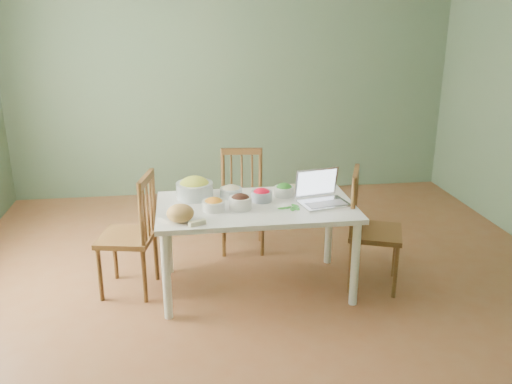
{
  "coord_description": "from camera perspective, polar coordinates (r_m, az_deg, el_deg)",
  "views": [
    {
      "loc": [
        -0.6,
        -3.59,
        2.05
      ],
      "look_at": [
        -0.08,
        0.11,
        0.78
      ],
      "focal_mm": 37.71,
      "sensor_mm": 36.0,
      "label": 1
    }
  ],
  "objects": [
    {
      "name": "floor",
      "position": [
        4.18,
        1.29,
        -10.69
      ],
      "size": [
        5.0,
        5.0,
        0.0
      ],
      "primitive_type": "cube",
      "color": "brown",
      "rests_on": "ground"
    },
    {
      "name": "wall_back",
      "position": [
        6.16,
        -2.46,
        12.16
      ],
      "size": [
        5.0,
        0.0,
        2.7
      ],
      "primitive_type": "cube",
      "color": "#52664B",
      "rests_on": "ground"
    },
    {
      "name": "wall_front",
      "position": [
        1.43,
        18.52,
        -11.69
      ],
      "size": [
        5.0,
        0.0,
        2.7
      ],
      "primitive_type": "cube",
      "color": "#52664B",
      "rests_on": "ground"
    },
    {
      "name": "dining_table",
      "position": [
        4.11,
        -0.0,
        -5.85
      ],
      "size": [
        1.46,
        0.82,
        0.68
      ],
      "primitive_type": null,
      "color": "white",
      "rests_on": "floor"
    },
    {
      "name": "chair_far",
      "position": [
        4.75,
        -1.46,
        -1.06
      ],
      "size": [
        0.43,
        0.41,
        0.89
      ],
      "primitive_type": null,
      "rotation": [
        0.0,
        0.0,
        -0.1
      ],
      "color": "#5B3615",
      "rests_on": "floor"
    },
    {
      "name": "chair_left",
      "position": [
        4.14,
        -13.58,
        -4.38
      ],
      "size": [
        0.47,
        0.48,
        0.93
      ],
      "primitive_type": null,
      "rotation": [
        0.0,
        0.0,
        -1.78
      ],
      "color": "#5B3615",
      "rests_on": "floor"
    },
    {
      "name": "chair_right",
      "position": [
        4.21,
        12.58,
        -3.94
      ],
      "size": [
        0.51,
        0.52,
        0.92
      ],
      "primitive_type": null,
      "rotation": [
        0.0,
        0.0,
        1.2
      ],
      "color": "#5B3615",
      "rests_on": "floor"
    },
    {
      "name": "bread_boule",
      "position": [
        3.68,
        -8.04,
        -2.24
      ],
      "size": [
        0.23,
        0.23,
        0.12
      ],
      "primitive_type": "ellipsoid",
      "rotation": [
        0.0,
        0.0,
        0.24
      ],
      "color": "#B6834C",
      "rests_on": "dining_table"
    },
    {
      "name": "butter_stick",
      "position": [
        3.62,
        -6.25,
        -3.29
      ],
      "size": [
        0.12,
        0.08,
        0.03
      ],
      "primitive_type": "cube",
      "rotation": [
        0.0,
        0.0,
        0.43
      ],
      "color": "#FFF8C7",
      "rests_on": "dining_table"
    },
    {
      "name": "bowl_squash",
      "position": [
        4.13,
        -6.53,
        0.45
      ],
      "size": [
        0.32,
        0.32,
        0.16
      ],
      "primitive_type": null,
      "rotation": [
        0.0,
        0.0,
        0.17
      ],
      "color": "gold",
      "rests_on": "dining_table"
    },
    {
      "name": "bowl_carrot",
      "position": [
        3.87,
        -4.52,
        -1.29
      ],
      "size": [
        0.19,
        0.19,
        0.09
      ],
      "primitive_type": null,
      "rotation": [
        0.0,
        0.0,
        0.2
      ],
      "color": "orange",
      "rests_on": "dining_table"
    },
    {
      "name": "bowl_onion",
      "position": [
        4.14,
        -2.67,
        0.09
      ],
      "size": [
        0.22,
        0.22,
        0.09
      ],
      "primitive_type": null,
      "rotation": [
        0.0,
        0.0,
        0.36
      ],
      "color": "#F6E7C1",
      "rests_on": "dining_table"
    },
    {
      "name": "bowl_mushroom",
      "position": [
        3.89,
        -1.67,
        -1.01
      ],
      "size": [
        0.2,
        0.2,
        0.11
      ],
      "primitive_type": null,
      "rotation": [
        0.0,
        0.0,
        -0.27
      ],
      "color": "black",
      "rests_on": "dining_table"
    },
    {
      "name": "bowl_redpep",
      "position": [
        4.05,
        0.6,
        -0.31
      ],
      "size": [
        0.21,
        0.21,
        0.09
      ],
      "primitive_type": null,
      "rotation": [
        0.0,
        0.0,
        0.39
      ],
      "color": "red",
      "rests_on": "dining_table"
    },
    {
      "name": "bowl_broccoli",
      "position": [
        4.16,
        2.99,
        0.24
      ],
      "size": [
        0.17,
        0.17,
        0.1
      ],
      "primitive_type": null,
      "rotation": [
        0.0,
        0.0,
        0.11
      ],
      "color": "#25501F",
      "rests_on": "dining_table"
    },
    {
      "name": "flatbread",
      "position": [
        4.3,
        4.0,
        0.3
      ],
      "size": [
        0.29,
        0.29,
        0.02
      ],
      "primitive_type": "cylinder",
      "rotation": [
        0.0,
        0.0,
        0.4
      ],
      "color": "beige",
      "rests_on": "dining_table"
    },
    {
      "name": "basil_bunch",
      "position": [
        3.91,
        3.49,
        -1.59
      ],
      "size": [
        0.19,
        0.19,
        0.02
      ],
      "primitive_type": null,
      "color": "#2B7F27",
      "rests_on": "dining_table"
    },
    {
      "name": "laptop",
      "position": [
        3.98,
        7.28,
        0.34
      ],
      "size": [
        0.39,
        0.34,
        0.24
      ],
      "primitive_type": null,
      "rotation": [
        0.0,
        0.0,
        0.2
      ],
      "color": "silver",
      "rests_on": "dining_table"
    }
  ]
}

